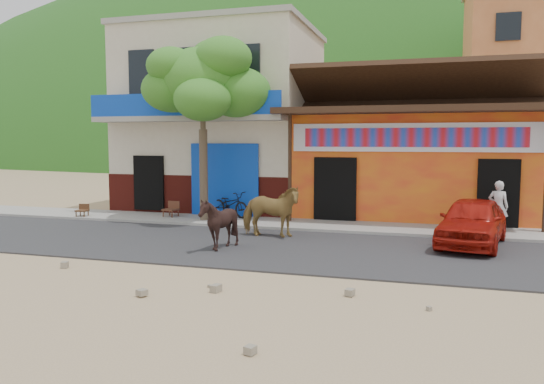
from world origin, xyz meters
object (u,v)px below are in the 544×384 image
at_px(cow_dark, 219,224).
at_px(red_car, 472,221).
at_px(tree, 203,129).
at_px(cafe_chair_left, 171,202).
at_px(scooter, 230,204).
at_px(cafe_chair_right, 82,205).
at_px(cow_tan, 270,211).
at_px(pedestrian, 498,207).

bearing_deg(cow_dark, red_car, 77.97).
relative_size(tree, cafe_chair_left, 6.09).
height_order(scooter, cafe_chair_right, scooter).
distance_m(tree, red_car, 8.79).
distance_m(tree, scooter, 2.76).
bearing_deg(tree, cow_tan, -34.42).
relative_size(red_car, cafe_chair_right, 4.64).
height_order(tree, red_car, tree).
relative_size(scooter, cafe_chair_right, 2.13).
relative_size(tree, red_car, 1.64).
distance_m(red_car, cafe_chair_right, 12.73).
xyz_separation_m(cow_dark, red_car, (6.09, 2.42, -0.03)).
distance_m(cow_tan, scooter, 3.67).
distance_m(tree, pedestrian, 9.38).
bearing_deg(cafe_chair_left, cafe_chair_right, -156.52).
relative_size(cow_tan, cow_dark, 1.32).
height_order(tree, cafe_chair_left, tree).
distance_m(scooter, cafe_chair_right, 5.18).
distance_m(pedestrian, cafe_chair_left, 10.50).
bearing_deg(scooter, cow_tan, -117.05).
bearing_deg(cow_tan, red_car, -86.96).
bearing_deg(cow_dark, cafe_chair_left, -174.13).
bearing_deg(cafe_chair_right, scooter, 6.09).
bearing_deg(cow_tan, cafe_chair_right, 77.40).
distance_m(cow_dark, red_car, 6.55).
height_order(red_car, cafe_chair_right, red_car).
distance_m(pedestrian, cafe_chair_right, 13.52).
bearing_deg(red_car, scooter, 173.95).
xyz_separation_m(cow_tan, red_car, (5.37, 0.38, -0.11)).
bearing_deg(pedestrian, cafe_chair_left, 12.51).
height_order(cow_dark, scooter, cow_dark).
height_order(red_car, pedestrian, pedestrian).
relative_size(scooter, cafe_chair_left, 1.71).
bearing_deg(cow_dark, cow_tan, 126.80).
relative_size(cow_dark, pedestrian, 0.88).
xyz_separation_m(pedestrian, cafe_chair_right, (-13.50, -0.66, -0.35)).
height_order(cow_tan, red_car, cow_tan).
relative_size(cow_tan, pedestrian, 1.16).
height_order(pedestrian, cafe_chair_right, pedestrian).
distance_m(cow_tan, red_car, 5.38).
relative_size(cow_tan, scooter, 1.03).
height_order(cow_tan, cow_dark, cow_tan).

